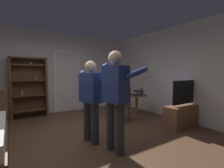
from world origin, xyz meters
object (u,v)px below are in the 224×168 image
at_px(side_table, 137,102).
at_px(bookshelf, 29,85).
at_px(person_blue_shirt, 116,94).
at_px(person_striped_shirt, 91,96).
at_px(tv_flatscreen, 185,113).
at_px(wooden_chair, 123,103).
at_px(bottle_on_table, 142,92).
at_px(laptop, 137,93).

bearing_deg(side_table, bookshelf, 146.77).
distance_m(side_table, person_blue_shirt, 2.32).
bearing_deg(person_striped_shirt, person_blue_shirt, -72.81).
height_order(tv_flatscreen, wooden_chair, tv_flatscreen).
bearing_deg(tv_flatscreen, wooden_chair, 137.82).
height_order(side_table, person_blue_shirt, person_blue_shirt).
distance_m(bottle_on_table, wooden_chair, 0.83).
height_order(bookshelf, person_striped_shirt, bookshelf).
height_order(bookshelf, laptop, bookshelf).
relative_size(bottle_on_table, person_blue_shirt, 0.13).
height_order(tv_flatscreen, side_table, tv_flatscreen).
bearing_deg(person_striped_shirt, tv_flatscreen, -9.72).
height_order(bookshelf, side_table, bookshelf).
bearing_deg(laptop, bookshelf, 145.87).
relative_size(side_table, bottle_on_table, 3.07).
bearing_deg(laptop, bottle_on_table, -12.27).
xyz_separation_m(bookshelf, side_table, (2.77, -1.81, -0.52)).
height_order(side_table, bottle_on_table, bottle_on_table).
distance_m(side_table, person_striped_shirt, 2.15).
bearing_deg(side_table, wooden_chair, -164.68).
relative_size(bookshelf, laptop, 5.50).
relative_size(tv_flatscreen, side_table, 1.78).
bearing_deg(person_blue_shirt, laptop, 38.77).
bearing_deg(bookshelf, person_striped_shirt, -72.41).
bearing_deg(wooden_chair, bottle_on_table, 7.07).
bearing_deg(person_blue_shirt, person_striped_shirt, 107.19).
bearing_deg(tv_flatscreen, laptop, 115.25).
relative_size(wooden_chair, person_striped_shirt, 0.61).
bearing_deg(wooden_chair, tv_flatscreen, -42.18).
xyz_separation_m(tv_flatscreen, person_striped_shirt, (-2.47, 0.42, 0.59)).
bearing_deg(bookshelf, person_blue_shirt, -72.48).
distance_m(wooden_chair, person_striped_shirt, 1.49).
xyz_separation_m(tv_flatscreen, wooden_chair, (-1.19, 1.08, 0.20)).
height_order(laptop, bottle_on_table, bottle_on_table).
bearing_deg(person_striped_shirt, bottle_on_table, 20.07).
xyz_separation_m(bottle_on_table, wooden_chair, (-0.79, -0.10, -0.25)).
distance_m(wooden_chair, person_blue_shirt, 1.73).
distance_m(bottle_on_table, person_striped_shirt, 2.21).
bearing_deg(bookshelf, bottle_on_table, -33.07).
bearing_deg(bookshelf, laptop, -34.13).
height_order(bookshelf, person_blue_shirt, bookshelf).
height_order(bottle_on_table, wooden_chair, wooden_chair).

